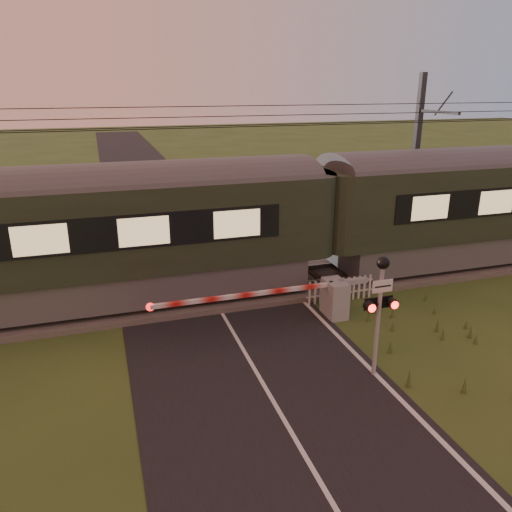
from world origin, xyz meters
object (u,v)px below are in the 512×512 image
object	(u,v)px
crossing_signal	(380,296)
train	(319,217)
boom_gate	(326,298)
picket_fence	(340,290)
catenary_mast	(416,162)

from	to	relation	value
crossing_signal	train	bearing A→B (deg)	78.91
boom_gate	picket_fence	distance (m)	1.34
catenary_mast	boom_gate	bearing A→B (deg)	-140.92
catenary_mast	train	bearing A→B (deg)	-157.09
train	boom_gate	size ratio (longest dim) A/B	6.76
boom_gate	picket_fence	xyz separation A→B (m)	(0.94, 0.93, -0.23)
picket_fence	catenary_mast	size ratio (longest dim) A/B	0.33
train	catenary_mast	size ratio (longest dim) A/B	6.27
boom_gate	catenary_mast	world-z (taller)	catenary_mast
boom_gate	crossing_signal	size ratio (longest dim) A/B	2.18
picket_fence	catenary_mast	world-z (taller)	catenary_mast
train	catenary_mast	world-z (taller)	catenary_mast
boom_gate	crossing_signal	bearing A→B (deg)	-94.39
boom_gate	catenary_mast	bearing A→B (deg)	39.08
train	crossing_signal	world-z (taller)	train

